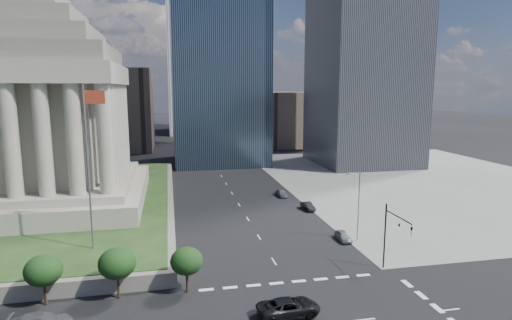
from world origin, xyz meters
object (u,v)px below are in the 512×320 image
object	(u,v)px
pickup_truck	(289,307)
parked_sedan_mid	(308,206)
parked_sedan_far	(281,193)
parked_sedan_near	(343,236)
traffic_signal_ne	(393,231)
flagpole	(89,159)
war_memorial	(34,88)
street_lamp_north	(358,202)

from	to	relation	value
pickup_truck	parked_sedan_mid	distance (m)	36.53
parked_sedan_far	parked_sedan_near	bearing A→B (deg)	-89.52
traffic_signal_ne	parked_sedan_near	bearing A→B (deg)	94.92
parked_sedan_near	parked_sedan_mid	distance (m)	15.88
parked_sedan_near	pickup_truck	bearing A→B (deg)	-123.82
flagpole	parked_sedan_far	size ratio (longest dim) A/B	4.85
traffic_signal_ne	parked_sedan_mid	world-z (taller)	traffic_signal_ne
war_memorial	parked_sedan_near	bearing A→B (deg)	-26.51
traffic_signal_ne	pickup_truck	distance (m)	16.28
pickup_truck	parked_sedan_mid	world-z (taller)	pickup_truck
parked_sedan_mid	parked_sedan_far	xyz separation A→B (m)	(-2.17, 10.16, 0.04)
traffic_signal_ne	parked_sedan_mid	size ratio (longest dim) A/B	1.99
street_lamp_north	pickup_truck	distance (m)	23.85
war_memorial	parked_sedan_mid	world-z (taller)	war_memorial
traffic_signal_ne	parked_sedan_far	xyz separation A→B (m)	(-3.17, 37.65, -4.55)
war_memorial	parked_sedan_near	xyz separation A→B (m)	(45.50, -22.69, -20.73)
pickup_truck	parked_sedan_near	distance (m)	22.48
flagpole	traffic_signal_ne	bearing A→B (deg)	-16.71
flagpole	parked_sedan_mid	xyz separation A→B (m)	(33.33, 17.19, -12.45)
pickup_truck	parked_sedan_mid	size ratio (longest dim) A/B	1.52
street_lamp_north	parked_sedan_far	size ratio (longest dim) A/B	2.42
traffic_signal_ne	pickup_truck	world-z (taller)	traffic_signal_ne
traffic_signal_ne	pickup_truck	size ratio (longest dim) A/B	1.31
war_memorial	parked_sedan_mid	xyz separation A→B (m)	(45.50, -6.81, -20.74)
traffic_signal_ne	parked_sedan_mid	distance (m)	27.89
war_memorial	parked_sedan_far	distance (m)	48.13
war_memorial	parked_sedan_far	xyz separation A→B (m)	(43.33, 3.35, -20.70)
war_memorial	traffic_signal_ne	size ratio (longest dim) A/B	4.88
war_memorial	street_lamp_north	bearing A→B (deg)	-25.92
traffic_signal_ne	parked_sedan_near	xyz separation A→B (m)	(-1.00, 11.61, -4.58)
traffic_signal_ne	parked_sedan_far	distance (m)	38.06
parked_sedan_near	parked_sedan_far	bearing A→B (deg)	97.04
parked_sedan_mid	parked_sedan_near	bearing A→B (deg)	-93.84
pickup_truck	parked_sedan_near	size ratio (longest dim) A/B	1.55
parked_sedan_mid	parked_sedan_far	world-z (taller)	parked_sedan_far
flagpole	parked_sedan_far	distance (m)	43.27
parked_sedan_mid	parked_sedan_far	distance (m)	10.39
pickup_truck	parked_sedan_near	bearing A→B (deg)	-41.80
war_memorial	parked_sedan_far	bearing A→B (deg)	4.42
traffic_signal_ne	parked_sedan_near	size ratio (longest dim) A/B	2.04
war_memorial	pickup_truck	size ratio (longest dim) A/B	6.39
flagpole	parked_sedan_near	distance (m)	35.60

